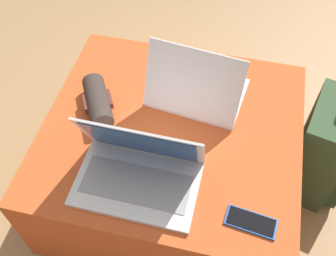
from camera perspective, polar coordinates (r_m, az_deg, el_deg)
name	(u,v)px	position (r m, az deg, el deg)	size (l,w,h in m)	color
ground_plane	(171,190)	(1.71, 0.44, -8.99)	(14.00, 14.00, 0.00)	tan
ottoman	(171,162)	(1.52, 0.50, -5.01)	(0.88, 0.81, 0.44)	maroon
laptop_near	(139,170)	(1.19, -4.30, -6.06)	(0.38, 0.25, 0.24)	silver
laptop_far	(196,89)	(1.39, 4.11, 5.62)	(0.36, 0.29, 0.25)	silver
cell_phone	(251,222)	(1.18, 11.95, -13.19)	(0.15, 0.08, 0.01)	#1E4C9E
backpack	(324,152)	(1.67, 21.66, -3.20)	(0.28, 0.32, 0.52)	#385133
wrist_brace	(98,101)	(1.38, -10.17, 3.84)	(0.17, 0.21, 0.08)	#3D332D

